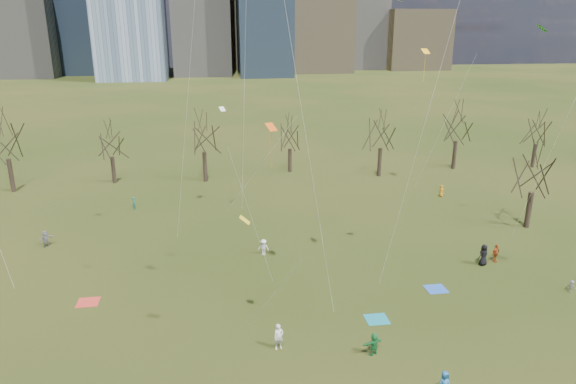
{
  "coord_description": "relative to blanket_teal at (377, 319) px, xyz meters",
  "views": [
    {
      "loc": [
        -6.0,
        -27.33,
        19.78
      ],
      "look_at": [
        0.0,
        12.0,
        7.0
      ],
      "focal_mm": 32.0,
      "sensor_mm": 36.0,
      "label": 1
    }
  ],
  "objects": [
    {
      "name": "ground",
      "position": [
        -5.06,
        -3.27,
        -0.01
      ],
      "size": [
        500.0,
        500.0,
        0.0
      ],
      "primitive_type": "plane",
      "color": "black",
      "rests_on": "ground"
    },
    {
      "name": "bare_tree_row",
      "position": [
        -5.14,
        33.95,
        6.1
      ],
      "size": [
        113.04,
        29.8,
        9.5
      ],
      "color": "black",
      "rests_on": "ground"
    },
    {
      "name": "blanket_teal",
      "position": [
        0.0,
        0.0,
        0.0
      ],
      "size": [
        1.6,
        1.5,
        0.03
      ],
      "primitive_type": "cube",
      "color": "teal",
      "rests_on": "ground"
    },
    {
      "name": "blanket_navy",
      "position": [
        6.04,
        3.56,
        0.0
      ],
      "size": [
        1.6,
        1.5,
        0.03
      ],
      "primitive_type": "cube",
      "color": "blue",
      "rests_on": "ground"
    },
    {
      "name": "blanket_crimson",
      "position": [
        -20.81,
        5.59,
        0.0
      ],
      "size": [
        1.6,
        1.5,
        0.03
      ],
      "primitive_type": "cube",
      "color": "red",
      "rests_on": "ground"
    },
    {
      "name": "person_0",
      "position": [
        1.23,
        -8.16,
        0.77
      ],
      "size": [
        0.85,
        0.65,
        1.57
      ],
      "primitive_type": "imported",
      "rotation": [
        0.0,
        0.0,
        0.22
      ],
      "color": "#24609D",
      "rests_on": "ground"
    },
    {
      "name": "person_1",
      "position": [
        -7.35,
        -2.38,
        0.86
      ],
      "size": [
        0.72,
        0.55,
        1.76
      ],
      "primitive_type": "imported",
      "rotation": [
        0.0,
        0.0,
        0.21
      ],
      "color": "silver",
      "rests_on": "ground"
    },
    {
      "name": "person_3",
      "position": [
        16.25,
        1.52,
        0.5
      ],
      "size": [
        0.71,
        0.76,
        1.03
      ],
      "primitive_type": "imported",
      "rotation": [
        0.0,
        0.0,
        2.23
      ],
      "color": "slate",
      "rests_on": "ground"
    },
    {
      "name": "person_5",
      "position": [
        -1.5,
        -3.9,
        0.74
      ],
      "size": [
        1.48,
        0.87,
        1.52
      ],
      "primitive_type": "imported",
      "rotation": [
        0.0,
        0.0,
        3.47
      ],
      "color": "#1C7F3B",
      "rests_on": "ground"
    },
    {
      "name": "person_6",
      "position": [
        11.89,
        7.07,
        0.95
      ],
      "size": [
        1.09,
        0.88,
        1.92
      ],
      "primitive_type": "imported",
      "rotation": [
        0.0,
        0.0,
        3.47
      ],
      "color": "black",
      "rests_on": "ground"
    },
    {
      "name": "person_9",
      "position": [
        -6.79,
        12.07,
        0.74
      ],
      "size": [
        1.11,
        0.87,
        1.51
      ],
      "primitive_type": "imported",
      "rotation": [
        0.0,
        0.0,
        5.92
      ],
      "color": "white",
      "rests_on": "ground"
    },
    {
      "name": "person_10",
      "position": [
        13.3,
        7.53,
        0.81
      ],
      "size": [
        1.05,
        0.77,
        1.66
      ],
      "primitive_type": "imported",
      "rotation": [
        0.0,
        0.0,
        0.42
      ],
      "color": "#AB4118",
      "rests_on": "ground"
    },
    {
      "name": "person_11",
      "position": [
        -26.93,
        16.97,
        0.79
      ],
      "size": [
        1.28,
        1.48,
        1.61
      ],
      "primitive_type": "imported",
      "rotation": [
        0.0,
        0.0,
        0.93
      ],
      "color": "slate",
      "rests_on": "ground"
    },
    {
      "name": "person_12",
      "position": [
        16.52,
        25.61,
        0.73
      ],
      "size": [
        0.65,
        0.83,
        1.49
      ],
      "primitive_type": "imported",
      "rotation": [
        0.0,
        0.0,
        1.85
      ],
      "color": "orange",
      "rests_on": "ground"
    },
    {
      "name": "person_13",
      "position": [
        -20.06,
        26.49,
        0.73
      ],
      "size": [
        0.45,
        0.6,
        1.5
      ],
      "primitive_type": "imported",
      "rotation": [
        0.0,
        0.0,
        1.74
      ],
      "color": "#1C7E6D",
      "rests_on": "ground"
    },
    {
      "name": "kites_airborne",
      "position": [
        -0.36,
        7.77,
        14.14
      ],
      "size": [
        68.57,
        33.63,
        30.51
      ],
      "color": "#E15413",
      "rests_on": "ground"
    }
  ]
}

